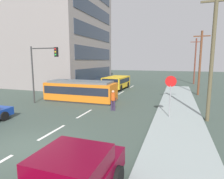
{
  "coord_description": "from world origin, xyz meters",
  "views": [
    {
      "loc": [
        6.56,
        -6.63,
        4.06
      ],
      "look_at": [
        0.9,
        9.9,
        1.36
      ],
      "focal_mm": 30.36,
      "sensor_mm": 36.0,
      "label": 1
    }
  ],
  "objects_px": {
    "city_bus": "(116,82)",
    "parked_sedan_far": "(98,83)",
    "streetcar_tram": "(81,90)",
    "stop_sign": "(171,88)",
    "utility_pole_far": "(195,60)",
    "utility_pole_near": "(212,56)",
    "traffic_light_mast": "(42,64)",
    "parked_sedan_furthest": "(111,79)",
    "parked_sedan_mid": "(75,88)",
    "pedestrian_crossing": "(113,99)",
    "utility_pole_mid": "(200,62)"
  },
  "relations": [
    {
      "from": "streetcar_tram",
      "to": "stop_sign",
      "type": "distance_m",
      "value": 9.41
    },
    {
      "from": "pedestrian_crossing",
      "to": "utility_pole_near",
      "type": "xyz_separation_m",
      "value": [
        6.89,
        -0.51,
        3.38
      ]
    },
    {
      "from": "utility_pole_far",
      "to": "parked_sedan_furthest",
      "type": "bearing_deg",
      "value": -171.91
    },
    {
      "from": "city_bus",
      "to": "stop_sign",
      "type": "bearing_deg",
      "value": -57.4
    },
    {
      "from": "streetcar_tram",
      "to": "parked_sedan_mid",
      "type": "distance_m",
      "value": 4.98
    },
    {
      "from": "streetcar_tram",
      "to": "parked_sedan_mid",
      "type": "xyz_separation_m",
      "value": [
        -2.99,
        3.96,
        -0.43
      ]
    },
    {
      "from": "traffic_light_mast",
      "to": "utility_pole_far",
      "type": "relative_size",
      "value": 0.69
    },
    {
      "from": "traffic_light_mast",
      "to": "utility_pole_far",
      "type": "bearing_deg",
      "value": 55.01
    },
    {
      "from": "city_bus",
      "to": "utility_pole_near",
      "type": "distance_m",
      "value": 15.88
    },
    {
      "from": "parked_sedan_furthest",
      "to": "utility_pole_mid",
      "type": "xyz_separation_m",
      "value": [
        14.05,
        -9.05,
        3.25
      ]
    },
    {
      "from": "city_bus",
      "to": "parked_sedan_far",
      "type": "bearing_deg",
      "value": 163.97
    },
    {
      "from": "stop_sign",
      "to": "utility_pole_mid",
      "type": "xyz_separation_m",
      "value": [
        2.85,
        10.82,
        1.68
      ]
    },
    {
      "from": "utility_pole_far",
      "to": "utility_pole_near",
      "type": "bearing_deg",
      "value": -91.97
    },
    {
      "from": "city_bus",
      "to": "utility_pole_far",
      "type": "distance_m",
      "value": 15.01
    },
    {
      "from": "parked_sedan_furthest",
      "to": "stop_sign",
      "type": "distance_m",
      "value": 22.86
    },
    {
      "from": "traffic_light_mast",
      "to": "pedestrian_crossing",
      "type": "bearing_deg",
      "value": -1.68
    },
    {
      "from": "pedestrian_crossing",
      "to": "parked_sedan_far",
      "type": "bearing_deg",
      "value": 118.42
    },
    {
      "from": "parked_sedan_mid",
      "to": "utility_pole_mid",
      "type": "distance_m",
      "value": 15.34
    },
    {
      "from": "parked_sedan_mid",
      "to": "utility_pole_near",
      "type": "relative_size",
      "value": 0.5
    },
    {
      "from": "utility_pole_mid",
      "to": "parked_sedan_mid",
      "type": "bearing_deg",
      "value": -166.36
    },
    {
      "from": "streetcar_tram",
      "to": "utility_pole_near",
      "type": "xyz_separation_m",
      "value": [
        11.19,
        -3.0,
        3.27
      ]
    },
    {
      "from": "parked_sedan_furthest",
      "to": "utility_pole_near",
      "type": "xyz_separation_m",
      "value": [
        13.66,
        -19.55,
        3.7
      ]
    },
    {
      "from": "city_bus",
      "to": "parked_sedan_furthest",
      "type": "height_order",
      "value": "city_bus"
    },
    {
      "from": "streetcar_tram",
      "to": "parked_sedan_mid",
      "type": "relative_size",
      "value": 1.73
    },
    {
      "from": "city_bus",
      "to": "parked_sedan_mid",
      "type": "bearing_deg",
      "value": -130.06
    },
    {
      "from": "parked_sedan_mid",
      "to": "traffic_light_mast",
      "type": "relative_size",
      "value": 0.77
    },
    {
      "from": "parked_sedan_mid",
      "to": "utility_pole_far",
      "type": "xyz_separation_m",
      "value": [
        14.92,
        14.63,
        3.41
      ]
    },
    {
      "from": "utility_pole_far",
      "to": "traffic_light_mast",
      "type": "bearing_deg",
      "value": -124.99
    },
    {
      "from": "streetcar_tram",
      "to": "stop_sign",
      "type": "relative_size",
      "value": 2.47
    },
    {
      "from": "utility_pole_far",
      "to": "parked_sedan_mid",
      "type": "bearing_deg",
      "value": -135.56
    },
    {
      "from": "streetcar_tram",
      "to": "pedestrian_crossing",
      "type": "distance_m",
      "value": 4.97
    },
    {
      "from": "parked_sedan_mid",
      "to": "streetcar_tram",
      "type": "bearing_deg",
      "value": -52.94
    },
    {
      "from": "utility_pole_mid",
      "to": "stop_sign",
      "type": "bearing_deg",
      "value": -104.73
    },
    {
      "from": "parked_sedan_far",
      "to": "stop_sign",
      "type": "xyz_separation_m",
      "value": [
        11.03,
        -13.01,
        1.57
      ]
    },
    {
      "from": "streetcar_tram",
      "to": "parked_sedan_far",
      "type": "relative_size",
      "value": 1.68
    },
    {
      "from": "stop_sign",
      "to": "traffic_light_mast",
      "type": "bearing_deg",
      "value": 174.83
    },
    {
      "from": "parked_sedan_mid",
      "to": "utility_pole_mid",
      "type": "relative_size",
      "value": 0.56
    },
    {
      "from": "stop_sign",
      "to": "utility_pole_mid",
      "type": "height_order",
      "value": "utility_pole_mid"
    },
    {
      "from": "city_bus",
      "to": "pedestrian_crossing",
      "type": "xyz_separation_m",
      "value": [
        3.27,
        -11.23,
        -0.07
      ]
    },
    {
      "from": "streetcar_tram",
      "to": "pedestrian_crossing",
      "type": "bearing_deg",
      "value": -30.15
    },
    {
      "from": "streetcar_tram",
      "to": "utility_pole_far",
      "type": "xyz_separation_m",
      "value": [
        11.93,
        18.59,
        2.98
      ]
    },
    {
      "from": "stop_sign",
      "to": "parked_sedan_mid",
      "type": "bearing_deg",
      "value": 148.15
    },
    {
      "from": "parked_sedan_far",
      "to": "traffic_light_mast",
      "type": "height_order",
      "value": "traffic_light_mast"
    },
    {
      "from": "pedestrian_crossing",
      "to": "parked_sedan_mid",
      "type": "relative_size",
      "value": 0.41
    },
    {
      "from": "utility_pole_mid",
      "to": "parked_sedan_furthest",
      "type": "bearing_deg",
      "value": 147.22
    },
    {
      "from": "parked_sedan_far",
      "to": "stop_sign",
      "type": "distance_m",
      "value": 17.13
    },
    {
      "from": "city_bus",
      "to": "pedestrian_crossing",
      "type": "bearing_deg",
      "value": -73.76
    },
    {
      "from": "utility_pole_mid",
      "to": "utility_pole_far",
      "type": "height_order",
      "value": "utility_pole_far"
    },
    {
      "from": "city_bus",
      "to": "parked_sedan_far",
      "type": "height_order",
      "value": "city_bus"
    },
    {
      "from": "stop_sign",
      "to": "utility_pole_mid",
      "type": "distance_m",
      "value": 11.31
    }
  ]
}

